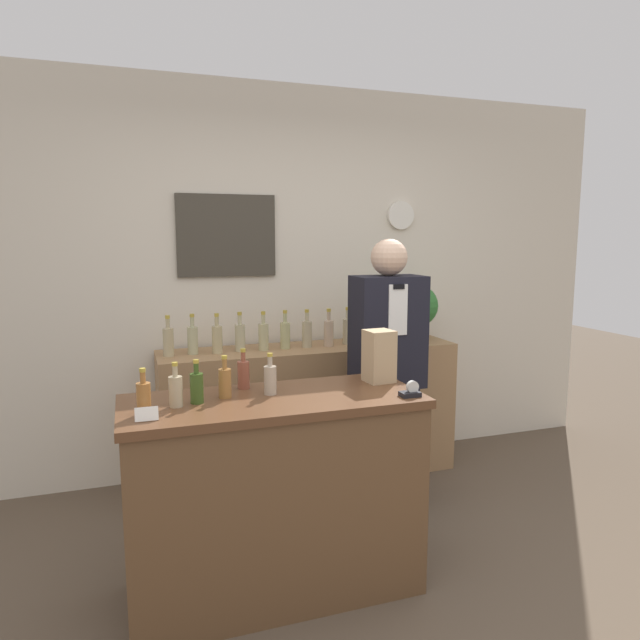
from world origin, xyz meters
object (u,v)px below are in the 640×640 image
paper_bag (379,356)px  tape_dispenser (411,392)px  potted_plant (417,309)px  shopkeeper (387,377)px

paper_bag → tape_dispenser: 0.31m
paper_bag → potted_plant: bearing=53.8°
tape_dispenser → potted_plant: bearing=60.8°
potted_plant → tape_dispenser: 1.60m
potted_plant → paper_bag: 1.35m
potted_plant → paper_bag: potted_plant is taller
tape_dispenser → paper_bag: bearing=94.7°
paper_bag → tape_dispenser: paper_bag is taller
shopkeeper → tape_dispenser: shopkeeper is taller
shopkeeper → potted_plant: (0.51, 0.59, 0.33)m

